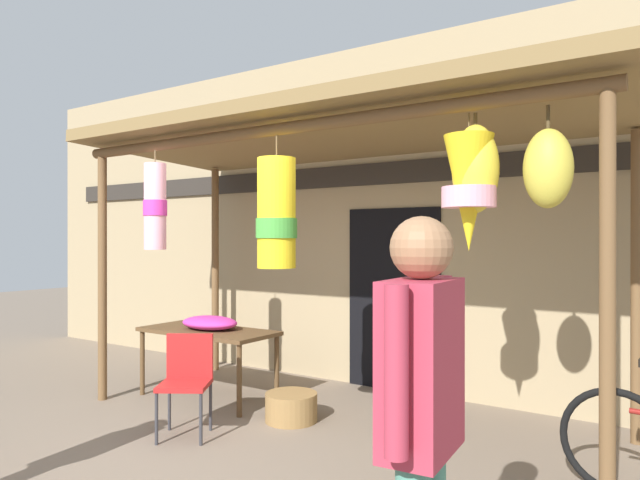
{
  "coord_description": "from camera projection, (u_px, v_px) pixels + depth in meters",
  "views": [
    {
      "loc": [
        3.22,
        -3.41,
        1.66
      ],
      "look_at": [
        0.28,
        0.94,
        1.65
      ],
      "focal_mm": 32.33,
      "sensor_mm": 36.0,
      "label": 1
    }
  ],
  "objects": [
    {
      "name": "ground_plane",
      "position": [
        225.0,
        445.0,
        4.64
      ],
      "size": [
        30.0,
        30.0,
        0.0
      ],
      "primitive_type": "plane",
      "color": "#756656"
    },
    {
      "name": "shop_facade",
      "position": [
        370.0,
        216.0,
        6.62
      ],
      "size": [
        11.57,
        0.29,
        3.85
      ],
      "color": "#9E8966",
      "rests_on": "ground_plane"
    },
    {
      "name": "display_table",
      "position": [
        208.0,
        336.0,
        5.98
      ],
      "size": [
        1.48,
        0.66,
        0.72
      ],
      "color": "brown",
      "rests_on": "ground_plane"
    },
    {
      "name": "flower_heap_on_table",
      "position": [
        210.0,
        323.0,
        5.97
      ],
      "size": [
        0.65,
        0.46,
        0.14
      ],
      "color": "#D13399",
      "rests_on": "display_table"
    },
    {
      "name": "market_stall_canopy",
      "position": [
        341.0,
        147.0,
        5.11
      ],
      "size": [
        5.21,
        2.15,
        2.78
      ],
      "color": "brown",
      "rests_on": "ground_plane"
    },
    {
      "name": "wicker_basket_by_table",
      "position": [
        291.0,
        407.0,
        5.24
      ],
      "size": [
        0.48,
        0.48,
        0.26
      ],
      "primitive_type": "cylinder",
      "color": "olive",
      "rests_on": "ground_plane"
    },
    {
      "name": "customer_foreground",
      "position": [
        421.0,
        405.0,
        2.15
      ],
      "size": [
        0.25,
        0.59,
        1.75
      ],
      "color": "#4C8E7A",
      "rests_on": "ground_plane"
    },
    {
      "name": "folding_chair",
      "position": [
        187.0,
        375.0,
        4.89
      ],
      "size": [
        0.55,
        0.55,
        0.84
      ],
      "color": "#AD1E1E",
      "rests_on": "ground_plane"
    }
  ]
}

